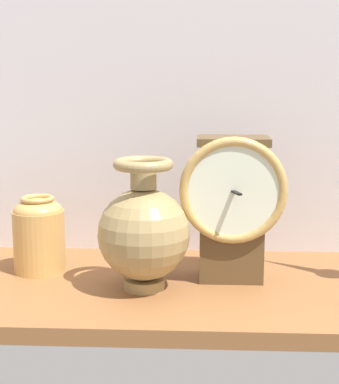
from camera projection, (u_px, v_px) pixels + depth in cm
name	position (u px, v px, depth cm)	size (l,w,h in cm)	color
ground_plane	(161.00, 289.00, 92.10)	(100.00, 36.00, 2.40)	brown
back_wall	(167.00, 67.00, 103.95)	(120.00, 2.00, 65.00)	silver
mantel_clock	(232.00, 204.00, 90.71)	(15.84, 10.57, 22.43)	brown
brass_vase_bulbous	(144.00, 231.00, 87.20)	(13.48, 13.48, 19.38)	#9F8654
brass_vase_jar	(39.00, 232.00, 95.98)	(8.21, 8.21, 12.27)	tan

